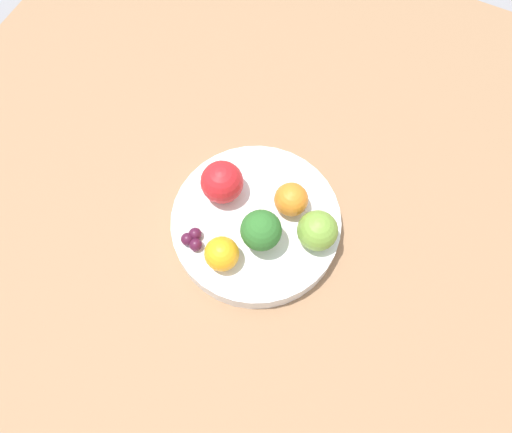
{
  "coord_description": "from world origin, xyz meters",
  "views": [
    {
      "loc": [
        -0.25,
        -0.12,
        0.72
      ],
      "look_at": [
        0.0,
        0.0,
        0.06
      ],
      "focal_mm": 35.0,
      "sensor_mm": 36.0,
      "label": 1
    }
  ],
  "objects": [
    {
      "name": "ground_plane",
      "position": [
        0.0,
        0.0,
        0.0
      ],
      "size": [
        6.0,
        6.0,
        0.0
      ],
      "primitive_type": "plane",
      "color": "gray"
    },
    {
      "name": "table_surface",
      "position": [
        0.0,
        0.0,
        0.01
      ],
      "size": [
        1.2,
        1.2,
        0.02
      ],
      "color": "#936D4C",
      "rests_on": "ground_plane"
    },
    {
      "name": "bowl",
      "position": [
        0.0,
        0.0,
        0.04
      ],
      "size": [
        0.25,
        0.25,
        0.03
      ],
      "color": "white",
      "rests_on": "table_surface"
    },
    {
      "name": "broccoli",
      "position": [
        -0.03,
        -0.02,
        0.09
      ],
      "size": [
        0.06,
        0.06,
        0.07
      ],
      "color": "#8CB76B",
      "rests_on": "bowl"
    },
    {
      "name": "apple_red",
      "position": [
        0.01,
        -0.09,
        0.08
      ],
      "size": [
        0.06,
        0.06,
        0.06
      ],
      "color": "olive",
      "rests_on": "bowl"
    },
    {
      "name": "apple_green",
      "position": [
        0.02,
        0.06,
        0.09
      ],
      "size": [
        0.06,
        0.06,
        0.06
      ],
      "color": "red",
      "rests_on": "bowl"
    },
    {
      "name": "orange_front",
      "position": [
        -0.08,
        0.02,
        0.08
      ],
      "size": [
        0.05,
        0.05,
        0.05
      ],
      "color": "orange",
      "rests_on": "bowl"
    },
    {
      "name": "orange_back",
      "position": [
        0.04,
        -0.04,
        0.08
      ],
      "size": [
        0.05,
        0.05,
        0.05
      ],
      "color": "orange",
      "rests_on": "bowl"
    },
    {
      "name": "grape_cluster",
      "position": [
        -0.07,
        0.06,
        0.06
      ],
      "size": [
        0.03,
        0.03,
        0.02
      ],
      "color": "#47142D",
      "rests_on": "bowl"
    }
  ]
}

